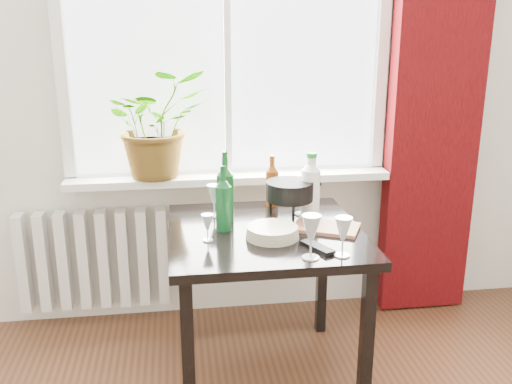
{
  "coord_description": "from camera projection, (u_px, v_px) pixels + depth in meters",
  "views": [
    {
      "loc": [
        -0.28,
        -0.8,
        1.63
      ],
      "look_at": [
        0.06,
        1.55,
        0.92
      ],
      "focal_mm": 40.0,
      "sensor_mm": 36.0,
      "label": 1
    }
  ],
  "objects": [
    {
      "name": "fondue_pot",
      "position": [
        289.0,
        199.0,
        2.68
      ],
      "size": [
        0.3,
        0.28,
        0.17
      ],
      "primitive_type": null,
      "rotation": [
        0.0,
        0.0,
        0.26
      ],
      "color": "black",
      "rests_on": "table"
    },
    {
      "name": "wineglass_far_right",
      "position": [
        343.0,
        236.0,
        2.23
      ],
      "size": [
        0.08,
        0.08,
        0.17
      ],
      "primitive_type": null,
      "rotation": [
        0.0,
        0.0,
        0.1
      ],
      "color": "silver",
      "rests_on": "table"
    },
    {
      "name": "wine_bottle_left",
      "position": [
        223.0,
        198.0,
        2.49
      ],
      "size": [
        0.08,
        0.08,
        0.3
      ],
      "primitive_type": null,
      "rotation": [
        0.0,
        0.0,
        0.17
      ],
      "color": "#0D451C",
      "rests_on": "table"
    },
    {
      "name": "curtain",
      "position": [
        437.0,
        86.0,
        3.05
      ],
      "size": [
        0.5,
        0.12,
        2.56
      ],
      "color": "#380507",
      "rests_on": "ground"
    },
    {
      "name": "tv_remote",
      "position": [
        317.0,
        247.0,
        2.31
      ],
      "size": [
        0.12,
        0.17,
        0.02
      ],
      "primitive_type": "cube",
      "rotation": [
        0.0,
        0.0,
        0.47
      ],
      "color": "black",
      "rests_on": "table"
    },
    {
      "name": "cutting_board",
      "position": [
        326.0,
        227.0,
        2.54
      ],
      "size": [
        0.34,
        0.29,
        0.02
      ],
      "primitive_type": "cube",
      "rotation": [
        0.0,
        0.0,
        -0.46
      ],
      "color": "#AC704D",
      "rests_on": "table"
    },
    {
      "name": "potted_plant",
      "position": [
        156.0,
        124.0,
        2.93
      ],
      "size": [
        0.62,
        0.57,
        0.56
      ],
      "primitive_type": "imported",
      "rotation": [
        0.0,
        0.0,
        0.32
      ],
      "color": "#30711E",
      "rests_on": "windowsill"
    },
    {
      "name": "wineglass_back_center",
      "position": [
        302.0,
        197.0,
        2.71
      ],
      "size": [
        0.09,
        0.09,
        0.17
      ],
      "primitive_type": null,
      "rotation": [
        0.0,
        0.0,
        -0.21
      ],
      "color": "silver",
      "rests_on": "table"
    },
    {
      "name": "table",
      "position": [
        265.0,
        249.0,
        2.56
      ],
      "size": [
        0.85,
        0.85,
        0.74
      ],
      "color": "black",
      "rests_on": "ground"
    },
    {
      "name": "wine_bottle_right",
      "position": [
        225.0,
        186.0,
        2.6
      ],
      "size": [
        0.1,
        0.1,
        0.33
      ],
      "primitive_type": null,
      "rotation": [
        0.0,
        0.0,
        0.4
      ],
      "color": "#0C4114",
      "rests_on": "table"
    },
    {
      "name": "window",
      "position": [
        226.0,
        27.0,
        2.91
      ],
      "size": [
        1.72,
        0.08,
        1.62
      ],
      "color": "white",
      "rests_on": "ground"
    },
    {
      "name": "plate_stack",
      "position": [
        272.0,
        232.0,
        2.44
      ],
      "size": [
        0.23,
        0.23,
        0.05
      ],
      "primitive_type": "cylinder",
      "rotation": [
        0.0,
        0.0,
        0.01
      ],
      "color": "beige",
      "rests_on": "table"
    },
    {
      "name": "wineglass_front_left",
      "position": [
        207.0,
        228.0,
        2.39
      ],
      "size": [
        0.05,
        0.05,
        0.12
      ],
      "primitive_type": null,
      "rotation": [
        0.0,
        0.0,
        0.0
      ],
      "color": "silver",
      "rests_on": "table"
    },
    {
      "name": "wineglass_back_left",
      "position": [
        214.0,
        200.0,
        2.69
      ],
      "size": [
        0.07,
        0.07,
        0.16
      ],
      "primitive_type": null,
      "rotation": [
        0.0,
        0.0,
        -0.06
      ],
      "color": "silver",
      "rests_on": "table"
    },
    {
      "name": "wineglass_front_right",
      "position": [
        311.0,
        236.0,
        2.2
      ],
      "size": [
        0.1,
        0.1,
        0.18
      ],
      "primitive_type": null,
      "rotation": [
        0.0,
        0.0,
        0.29
      ],
      "color": "silver",
      "rests_on": "table"
    },
    {
      "name": "windowsill",
      "position": [
        230.0,
        177.0,
        3.06
      ],
      "size": [
        1.72,
        0.2,
        0.04
      ],
      "color": "white",
      "rests_on": "ground"
    },
    {
      "name": "cleaning_bottle",
      "position": [
        311.0,
        183.0,
        2.69
      ],
      "size": [
        0.1,
        0.1,
        0.31
      ],
      "primitive_type": null,
      "rotation": [
        0.0,
        0.0,
        -0.21
      ],
      "color": "white",
      "rests_on": "table"
    },
    {
      "name": "bottle_amber",
      "position": [
        272.0,
        180.0,
        2.83
      ],
      "size": [
        0.08,
        0.08,
        0.26
      ],
      "primitive_type": null,
      "rotation": [
        0.0,
        0.0,
        -0.36
      ],
      "color": "#6F2F0C",
      "rests_on": "table"
    },
    {
      "name": "radiator",
      "position": [
        94.0,
        259.0,
        3.12
      ],
      "size": [
        0.8,
        0.1,
        0.55
      ],
      "color": "silver",
      "rests_on": "ground"
    }
  ]
}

